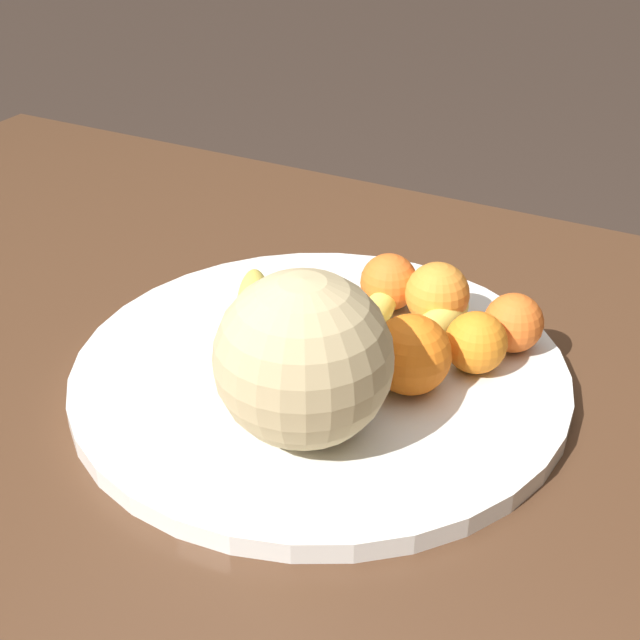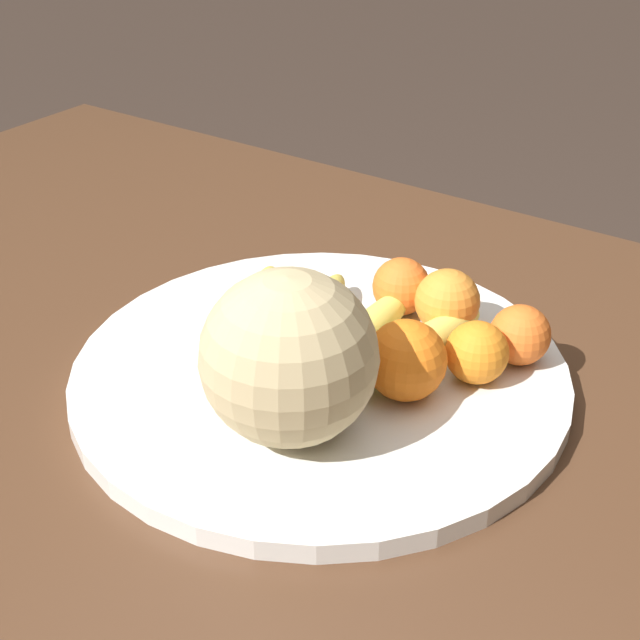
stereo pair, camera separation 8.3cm
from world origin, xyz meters
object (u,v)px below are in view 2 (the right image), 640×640
Objects in this scene: orange_front_left at (477,352)px; produce_tag at (383,369)px; melon at (289,358)px; orange_mid_center at (447,301)px; fruit_bowl at (320,372)px; orange_front_right at (406,360)px; banana_bunch at (337,325)px; orange_back_left at (401,286)px; kitchen_table at (264,433)px; orange_back_right at (520,335)px.

produce_tag is at bearing -155.54° from orange_front_left.
melon reaches higher than orange_mid_center.
orange_front_right is (0.09, 0.00, 0.05)m from fruit_bowl.
banana_bunch is 0.11m from orange_mid_center.
orange_mid_center reaches higher than fruit_bowl.
melon is at bearing -69.74° from fruit_bowl.
orange_mid_center is 0.06m from orange_back_left.
orange_front_right is (0.10, -0.04, 0.02)m from banana_bunch.
produce_tag is at bearing 25.42° from fruit_bowl.
produce_tag is (-0.08, -0.04, -0.03)m from orange_front_left.
fruit_bowl is at bearing 6.73° from kitchen_table.
banana_bunch is at bearing 102.81° from fruit_bowl.
orange_mid_center is at bearing 114.50° from produce_tag.
fruit_bowl is 0.14m from orange_back_left.
melon is 0.57× the size of banana_bunch.
fruit_bowl reaches higher than kitchen_table.
orange_mid_center reaches higher than kitchen_table.
banana_bunch is (-0.05, 0.14, -0.06)m from melon.
melon is 0.16m from banana_bunch.
orange_front_right is (0.16, 0.01, 0.15)m from kitchen_table.
orange_front_left is at bearing -93.08° from banana_bunch.
orange_front_right is (0.05, 0.10, -0.04)m from melon.
banana_bunch is 0.11m from orange_front_right.
kitchen_table is at bearing -119.72° from orange_back_left.
kitchen_table is 0.15m from banana_bunch.
fruit_bowl is 8.13× the size of orange_back_right.
kitchen_table is 0.12m from fruit_bowl.
orange_front_left is 0.76× the size of produce_tag.
orange_back_left is at bearing 60.28° from kitchen_table.
produce_tag is (0.04, -0.10, -0.03)m from orange_back_left.
orange_back_left is at bearing 121.41° from orange_front_right.
orange_front_left is 0.06m from orange_back_right.
orange_front_right reaches higher than banana_bunch.
banana_bunch is 3.53× the size of orange_front_right.
orange_front_right is at bearing -58.59° from orange_back_left.
melon reaches higher than orange_front_left.
melon is (0.10, -0.09, 0.18)m from kitchen_table.
orange_front_left is 0.14m from orange_back_left.
orange_back_right is (0.02, 0.05, -0.00)m from orange_front_left.
orange_back_left is (-0.06, 0.00, -0.00)m from orange_mid_center.
orange_back_right is (0.08, -0.01, -0.00)m from orange_mid_center.
kitchen_table is 0.24m from orange_mid_center.
banana_bunch is 4.48× the size of orange_back_right.
fruit_bowl is 7.85× the size of orange_back_left.
orange_back_left is (0.08, 0.14, 0.14)m from kitchen_table.
banana_bunch is (0.06, 0.05, 0.13)m from kitchen_table.
orange_back_right reaches higher than kitchen_table.
orange_mid_center is (-0.06, 0.06, 0.00)m from orange_front_left.
orange_back_left is 0.14m from orange_back_right.
kitchen_table is at bearing -175.97° from orange_front_right.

